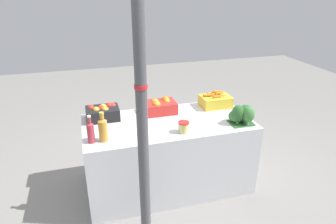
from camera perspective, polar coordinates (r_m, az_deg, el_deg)
The scene contains 10 objects.
ground_plane at distance 3.32m, azimuth 0.00°, elevation -13.49°, with size 10.00×10.00×0.00m, color gray.
market_table at distance 3.11m, azimuth 0.00°, elevation -8.00°, with size 1.64×0.79×0.74m, color silver.
support_pole at distance 2.07m, azimuth -5.10°, elevation 2.43°, with size 0.09×0.09×2.51m.
apple_crate at distance 3.03m, azimuth -12.33°, elevation -0.05°, with size 0.32×0.23×0.15m.
orange_crate at distance 3.11m, azimuth -1.44°, elevation 1.18°, with size 0.32×0.23×0.15m.
carrot_crate at distance 3.31m, azimuth 9.04°, elevation 2.16°, with size 0.32×0.24×0.16m.
broccoli_pile at distance 2.95m, azimuth 14.01°, elevation -0.43°, with size 0.25×0.22×0.19m.
juice_bottle_ruby at distance 2.60m, azimuth -14.54°, elevation -3.61°, with size 0.06×0.06×0.25m.
juice_bottle_amber at distance 2.59m, azimuth -12.29°, elevation -3.18°, with size 0.08×0.08×0.27m.
pickle_jar at distance 2.71m, azimuth 3.00°, elevation -2.88°, with size 0.10×0.10×0.10m.
Camera 1 is at (-0.73, -2.55, 2.00)m, focal length 32.00 mm.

